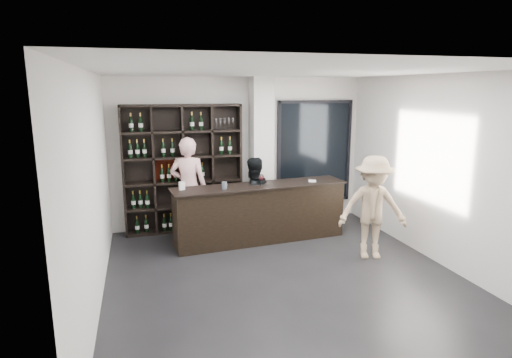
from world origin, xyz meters
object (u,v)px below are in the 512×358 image
object	(u,v)px
taster_black	(253,198)
customer	(373,208)
wine_shelf	(183,169)
taster_pink	(189,187)
tasting_counter	(260,213)

from	to	relation	value
taster_black	customer	bearing A→B (deg)	118.88
wine_shelf	taster_black	distance (m)	1.44
wine_shelf	customer	world-z (taller)	wine_shelf
customer	taster_pink	bearing A→B (deg)	162.58
tasting_counter	taster_pink	distance (m)	1.39
tasting_counter	taster_black	bearing A→B (deg)	104.58
taster_pink	customer	bearing A→B (deg)	165.25
tasting_counter	taster_pink	xyz separation A→B (m)	(-1.19, 0.60, 0.40)
tasting_counter	wine_shelf	bearing A→B (deg)	137.74
tasting_counter	taster_pink	world-z (taller)	taster_pink
taster_pink	taster_black	size ratio (longest dim) A/B	1.24
wine_shelf	tasting_counter	bearing A→B (deg)	-37.23
tasting_counter	customer	size ratio (longest dim) A/B	1.88
tasting_counter	customer	xyz separation A→B (m)	(1.50, -1.22, 0.31)
taster_pink	taster_black	bearing A→B (deg)	-179.22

